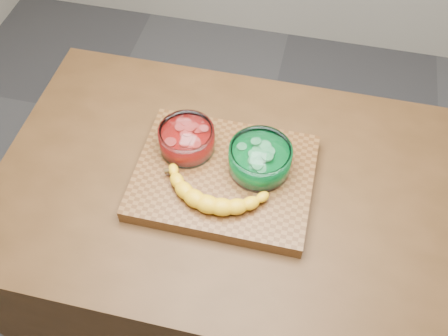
# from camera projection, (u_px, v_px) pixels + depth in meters

# --- Properties ---
(ground) EXTENTS (3.50, 3.50, 0.00)m
(ground) POSITION_uv_depth(u_px,v_px,m) (224.00, 307.00, 2.03)
(ground) COLOR #4E4E52
(ground) RESTS_ON ground
(counter) EXTENTS (1.20, 0.80, 0.90)m
(counter) POSITION_uv_depth(u_px,v_px,m) (224.00, 258.00, 1.66)
(counter) COLOR #4B2F16
(counter) RESTS_ON ground
(cutting_board) EXTENTS (0.45, 0.35, 0.04)m
(cutting_board) POSITION_uv_depth(u_px,v_px,m) (224.00, 177.00, 1.28)
(cutting_board) COLOR brown
(cutting_board) RESTS_ON counter
(bowl_red) EXTENTS (0.14, 0.14, 0.07)m
(bowl_red) POSITION_uv_depth(u_px,v_px,m) (187.00, 139.00, 1.29)
(bowl_red) COLOR white
(bowl_red) RESTS_ON cutting_board
(bowl_green) EXTENTS (0.16, 0.16, 0.07)m
(bowl_green) POSITION_uv_depth(u_px,v_px,m) (260.00, 159.00, 1.25)
(bowl_green) COLOR white
(bowl_green) RESTS_ON cutting_board
(banana) EXTENTS (0.30, 0.15, 0.04)m
(banana) POSITION_uv_depth(u_px,v_px,m) (215.00, 191.00, 1.21)
(banana) COLOR yellow
(banana) RESTS_ON cutting_board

